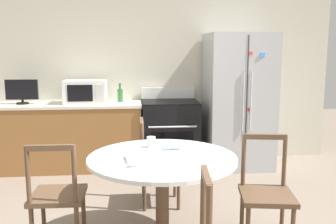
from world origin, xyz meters
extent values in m
cube|color=beige|center=(0.00, 2.65, 1.30)|extent=(5.20, 0.10, 2.60)
cube|color=#936033|center=(-1.19, 2.29, 0.43)|extent=(2.01, 0.62, 0.86)
cube|color=beige|center=(-1.19, 2.29, 0.88)|extent=(2.04, 0.64, 0.03)
cube|color=#B2B5BA|center=(1.15, 2.20, 0.91)|extent=(0.88, 0.75, 1.83)
cube|color=#333333|center=(1.15, 1.82, 0.91)|extent=(0.01, 0.01, 1.76)
cylinder|color=silver|center=(1.10, 1.81, 0.96)|extent=(0.02, 0.02, 0.77)
cylinder|color=silver|center=(1.20, 1.81, 0.96)|extent=(0.02, 0.02, 0.77)
cube|color=red|center=(1.19, 1.82, 0.85)|extent=(0.05, 0.01, 0.04)
cube|color=red|center=(1.18, 1.82, 1.57)|extent=(0.05, 0.02, 0.04)
cube|color=#338CD8|center=(1.33, 1.82, 1.54)|extent=(0.07, 0.02, 0.06)
cube|color=black|center=(0.21, 2.26, 0.45)|extent=(0.76, 0.64, 0.90)
cube|color=black|center=(0.21, 1.94, 0.36)|extent=(0.55, 0.01, 0.40)
cylinder|color=silver|center=(0.21, 1.91, 0.63)|extent=(0.62, 0.02, 0.02)
cube|color=black|center=(0.21, 2.26, 0.91)|extent=(0.76, 0.64, 0.02)
cube|color=white|center=(0.21, 2.55, 1.00)|extent=(0.76, 0.06, 0.16)
cube|color=white|center=(-0.92, 2.30, 1.05)|extent=(0.56, 0.36, 0.31)
cube|color=black|center=(-0.97, 2.12, 1.05)|extent=(0.32, 0.01, 0.22)
cube|color=silver|center=(-0.72, 2.12, 1.05)|extent=(0.11, 0.01, 0.22)
cylinder|color=black|center=(-1.75, 2.30, 0.91)|extent=(0.16, 0.16, 0.02)
cylinder|color=black|center=(-1.75, 2.30, 0.94)|extent=(0.03, 0.03, 0.04)
cube|color=black|center=(-1.75, 2.30, 1.09)|extent=(0.41, 0.05, 0.26)
cylinder|color=#2D6B38|center=(-0.46, 2.38, 0.99)|extent=(0.07, 0.07, 0.17)
cylinder|color=#2D6B38|center=(-0.46, 2.38, 1.11)|extent=(0.03, 0.03, 0.07)
cylinder|color=#262626|center=(-0.46, 2.38, 1.15)|extent=(0.03, 0.03, 0.01)
cylinder|color=white|center=(-0.07, 0.12, 0.74)|extent=(1.20, 1.20, 0.03)
cylinder|color=brown|center=(-0.07, 0.12, 0.38)|extent=(0.11, 0.11, 0.70)
cube|color=brown|center=(0.78, 0.03, 0.43)|extent=(0.48, 0.48, 0.04)
cylinder|color=brown|center=(0.98, 0.17, 0.21)|extent=(0.04, 0.04, 0.41)
cylinder|color=brown|center=(0.64, 0.23, 0.21)|extent=(0.04, 0.04, 0.41)
cylinder|color=brown|center=(0.98, 0.19, 0.68)|extent=(0.04, 0.04, 0.45)
cylinder|color=brown|center=(0.64, 0.24, 0.68)|extent=(0.04, 0.04, 0.45)
cube|color=brown|center=(0.81, 0.21, 0.88)|extent=(0.35, 0.09, 0.04)
cube|color=brown|center=(-0.91, 0.20, 0.43)|extent=(0.43, 0.43, 0.04)
cylinder|color=brown|center=(-1.08, 0.38, 0.21)|extent=(0.04, 0.04, 0.41)
cylinder|color=brown|center=(-0.74, 0.37, 0.21)|extent=(0.04, 0.04, 0.41)
cylinder|color=brown|center=(-1.09, 0.02, 0.68)|extent=(0.04, 0.04, 0.45)
cylinder|color=brown|center=(-0.75, 0.01, 0.68)|extent=(0.04, 0.04, 0.45)
cube|color=brown|center=(-0.92, 0.01, 0.88)|extent=(0.35, 0.04, 0.04)
cylinder|color=brown|center=(0.14, -0.58, 0.68)|extent=(0.04, 0.04, 0.45)
cube|color=brown|center=(0.12, -0.76, 0.88)|extent=(0.07, 0.35, 0.04)
cube|color=brown|center=(-0.02, 0.97, 0.43)|extent=(0.42, 0.42, 0.04)
cylinder|color=brown|center=(0.15, 1.14, 0.21)|extent=(0.04, 0.04, 0.41)
cylinder|color=brown|center=(0.15, 0.79, 0.21)|extent=(0.04, 0.04, 0.41)
cylinder|color=brown|center=(-0.19, 1.14, 0.21)|extent=(0.04, 0.04, 0.41)
cylinder|color=brown|center=(-0.19, 0.79, 0.21)|extent=(0.04, 0.04, 0.41)
cylinder|color=brown|center=(-0.21, 1.14, 0.68)|extent=(0.04, 0.04, 0.45)
cylinder|color=brown|center=(-0.21, 0.80, 0.68)|extent=(0.04, 0.04, 0.45)
cube|color=brown|center=(-0.21, 0.97, 0.88)|extent=(0.04, 0.34, 0.04)
cylinder|color=silver|center=(-0.14, 0.41, 0.81)|extent=(0.08, 0.08, 0.09)
cylinder|color=#8C4C99|center=(-0.14, 0.41, 0.79)|extent=(0.07, 0.07, 0.05)
cylinder|color=#A3BCDB|center=(0.03, 0.32, 0.79)|extent=(0.16, 0.07, 0.05)
cube|color=white|center=(-0.24, 0.00, 0.76)|extent=(0.23, 0.31, 0.01)
cube|color=beige|center=(-0.24, 0.00, 0.77)|extent=(0.23, 0.31, 0.01)
cube|color=silver|center=(-0.24, 0.00, 0.78)|extent=(0.25, 0.32, 0.01)
camera|label=1|loc=(-0.30, -2.77, 1.60)|focal=40.00mm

